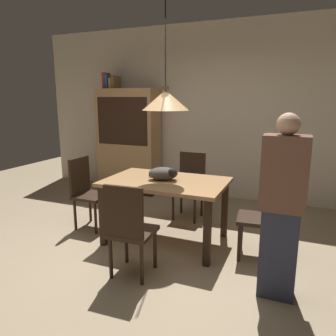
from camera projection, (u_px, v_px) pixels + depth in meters
name	position (u px, v px, depth m)	size (l,w,h in m)	color
ground	(136.00, 261.00, 3.35)	(10.00, 10.00, 0.00)	#998466
back_wall	(208.00, 112.00, 5.43)	(6.40, 0.10, 2.90)	beige
dining_table	(166.00, 189.00, 3.72)	(1.40, 0.90, 0.75)	#A87A4C
chair_near_front	(129.00, 227.00, 2.95)	(0.42, 0.42, 0.93)	black
chair_right_side	(265.00, 212.00, 3.33)	(0.44, 0.44, 0.93)	black
chair_left_side	(87.00, 189.00, 4.17)	(0.40, 0.40, 0.93)	black
chair_far_back	(190.00, 182.00, 4.54)	(0.41, 0.41, 0.93)	black
cat_sleeping	(164.00, 173.00, 3.69)	(0.41, 0.32, 0.16)	#4C4742
pendant_lamp	(166.00, 100.00, 3.50)	(0.52, 0.52, 1.30)	#E0A86B
hutch_bookcase	(129.00, 143.00, 5.77)	(1.12, 0.45, 1.85)	tan
book_red_tall	(106.00, 81.00, 5.70)	(0.04, 0.22, 0.28)	#B73833
book_blue_wide	(109.00, 82.00, 5.68)	(0.06, 0.24, 0.24)	#384C93
book_yellow_short	(113.00, 84.00, 5.66)	(0.04, 0.20, 0.18)	gold
book_brown_thick	(116.00, 82.00, 5.63)	(0.06, 0.24, 0.22)	brown
person_standing	(282.00, 209.00, 2.62)	(0.36, 0.22, 1.57)	#2D3347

